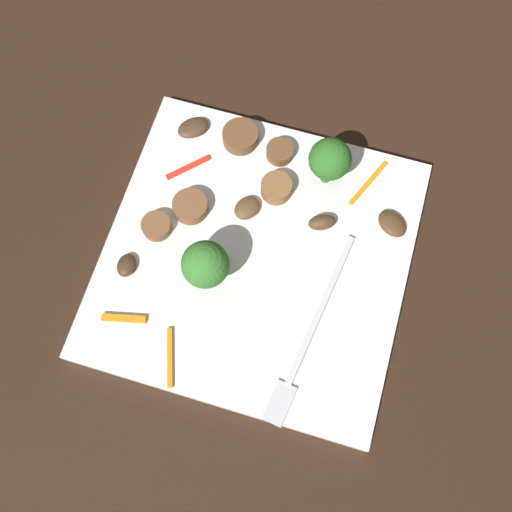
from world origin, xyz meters
TOP-DOWN VIEW (x-y plane):
  - ground_plane at (0.00, 0.00)m, footprint 1.40×1.40m
  - plate at (0.00, 0.00)m, footprint 0.27×0.27m
  - fork at (0.06, 0.06)m, footprint 0.18×0.04m
  - broccoli_floret_0 at (0.03, -0.04)m, footprint 0.04×0.04m
  - broccoli_floret_1 at (-0.09, 0.04)m, footprint 0.04×0.04m
  - sausage_slice_0 at (-0.03, -0.07)m, footprint 0.04×0.04m
  - sausage_slice_1 at (-0.11, -0.01)m, footprint 0.04×0.04m
  - sausage_slice_2 at (-0.07, 0.00)m, footprint 0.04×0.04m
  - sausage_slice_3 at (-0.11, -0.05)m, footprint 0.04×0.04m
  - sausage_slice_4 at (0.00, -0.09)m, footprint 0.03×0.03m
  - mushroom_0 at (0.04, -0.11)m, footprint 0.02×0.02m
  - mushroom_1 at (-0.11, -0.10)m, footprint 0.04×0.04m
  - mushroom_2 at (-0.06, 0.11)m, footprint 0.03×0.04m
  - mushroom_3 at (-0.05, 0.05)m, footprint 0.02×0.03m
  - mushroom_4 at (-0.04, -0.02)m, footprint 0.03×0.03m
  - pepper_strip_0 at (-0.10, 0.08)m, footprint 0.05×0.03m
  - pepper_strip_1 at (-0.07, -0.09)m, footprint 0.04×0.04m
  - pepper_strip_2 at (0.09, -0.09)m, footprint 0.01×0.04m
  - pepper_strip_3 at (0.11, -0.04)m, footprint 0.05×0.02m

SIDE VIEW (x-z plane):
  - ground_plane at x=0.00m, z-range 0.00..0.00m
  - plate at x=0.00m, z-range 0.00..0.01m
  - pepper_strip_0 at x=-0.10m, z-range 0.01..0.02m
  - pepper_strip_1 at x=-0.07m, z-range 0.01..0.02m
  - fork at x=0.06m, z-range 0.01..0.02m
  - pepper_strip_3 at x=0.11m, z-range 0.01..0.02m
  - pepper_strip_2 at x=0.09m, z-range 0.01..0.02m
  - mushroom_1 at x=-0.11m, z-range 0.01..0.02m
  - mushroom_0 at x=0.04m, z-range 0.01..0.02m
  - mushroom_2 at x=-0.06m, z-range 0.01..0.02m
  - mushroom_4 at x=-0.04m, z-range 0.01..0.02m
  - sausage_slice_4 at x=0.00m, z-range 0.01..0.02m
  - sausage_slice_1 at x=-0.11m, z-range 0.01..0.03m
  - mushroom_3 at x=-0.05m, z-range 0.01..0.03m
  - sausage_slice_0 at x=-0.03m, z-range 0.01..0.03m
  - sausage_slice_3 at x=-0.11m, z-range 0.01..0.03m
  - sausage_slice_2 at x=-0.07m, z-range 0.01..0.03m
  - broccoli_floret_0 at x=0.03m, z-range 0.02..0.08m
  - broccoli_floret_1 at x=-0.09m, z-range 0.02..0.08m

